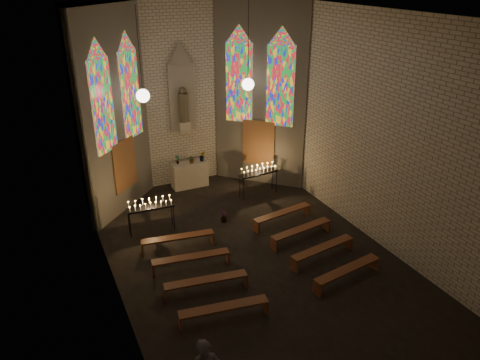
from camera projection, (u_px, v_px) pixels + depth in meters
name	position (u px, v px, depth m)	size (l,w,h in m)	color
floor	(250.00, 255.00, 14.28)	(12.00, 12.00, 0.00)	black
room	(206.00, 109.00, 15.50)	(8.22, 12.43, 7.00)	beige
altar	(190.00, 175.00, 18.55)	(1.40, 0.60, 1.00)	beige
flower_vase_left	(177.00, 160.00, 18.17)	(0.19, 0.13, 0.37)	#4C723F
flower_vase_center	(192.00, 159.00, 18.27)	(0.30, 0.26, 0.33)	#4C723F
flower_vase_right	(202.00, 156.00, 18.43)	(0.23, 0.19, 0.42)	#4C723F
aisle_flower_pot	(224.00, 217.00, 16.04)	(0.23, 0.23, 0.41)	#4C723F
votive_stand_left	(150.00, 205.00, 15.16)	(1.55, 0.45, 1.13)	black
votive_stand_right	(259.00, 171.00, 17.65)	(1.58, 0.48, 1.15)	black
pew_left_0	(178.00, 239.00, 14.47)	(2.27, 0.64, 0.43)	#5C301A
pew_right_0	(282.00, 214.00, 15.91)	(2.27, 0.64, 0.43)	#5C301A
pew_left_1	(191.00, 259.00, 13.48)	(2.27, 0.64, 0.43)	#5C301A
pew_right_1	(301.00, 230.00, 14.92)	(2.27, 0.64, 0.43)	#5C301A
pew_left_2	(206.00, 282.00, 12.50)	(2.27, 0.64, 0.43)	#5C301A
pew_right_2	(323.00, 249.00, 13.94)	(2.27, 0.64, 0.43)	#5C301A
pew_left_3	(224.00, 309.00, 11.51)	(2.27, 0.64, 0.43)	#5C301A
pew_right_3	(347.00, 271.00, 12.95)	(2.27, 0.64, 0.43)	#5C301A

